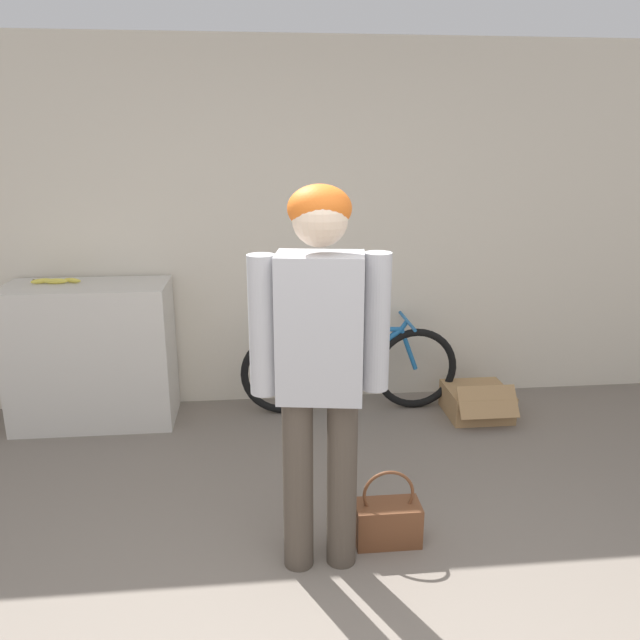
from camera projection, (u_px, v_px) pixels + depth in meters
wall_back at (290, 229)px, 4.50m from camera, size 8.00×0.07×2.60m
side_shelf at (92, 355)px, 4.30m from camera, size 1.08×0.50×0.99m
person at (320, 349)px, 2.66m from camera, size 0.60×0.28×1.76m
bicycle at (350, 368)px, 4.52m from camera, size 1.58×0.46×0.69m
banana at (56, 281)px, 4.19m from camera, size 0.34×0.09×0.04m
handbag at (388, 521)px, 3.07m from camera, size 0.32×0.17×0.39m
cardboard_box at (477, 401)px, 4.51m from camera, size 0.44×0.50×0.28m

